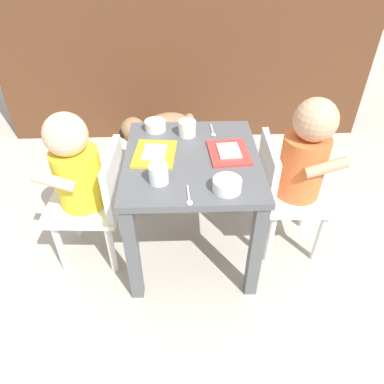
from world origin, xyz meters
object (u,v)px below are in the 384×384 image
dog (159,131)px  seated_child_left (80,174)px  seated_child_right (301,162)px  water_cup_right (159,175)px  water_cup_left (187,129)px  dining_table (192,177)px  food_tray_right (229,152)px  spoon_by_right_tray (213,132)px  cereal_bowl_left_side (227,185)px  food_tray_left (155,153)px  veggie_bowl_far (155,125)px  spoon_by_left_tray (189,197)px

dog → seated_child_left: bearing=-111.5°
seated_child_right → water_cup_right: (-0.52, -0.16, 0.07)m
water_cup_left → seated_child_right: bearing=-19.6°
seated_child_right → water_cup_right: seated_child_right is taller
dining_table → seated_child_left: seated_child_left is taller
food_tray_right → spoon_by_right_tray: bearing=106.1°
cereal_bowl_left_side → seated_child_right: bearing=34.2°
seated_child_right → water_cup_left: size_ratio=9.89×
water_cup_left → food_tray_right: bearing=-43.5°
food_tray_left → spoon_by_right_tray: 0.27m
dining_table → spoon_by_right_tray: spoon_by_right_tray is taller
seated_child_right → veggie_bowl_far: (-0.55, 0.20, 0.06)m
food_tray_right → veggie_bowl_far: 0.33m
dog → food_tray_right: food_tray_right is taller
water_cup_left → seated_child_left: bearing=-155.7°
seated_child_left → seated_child_right: (0.81, 0.03, 0.01)m
dog → spoon_by_right_tray: 0.56m
seated_child_right → dog: 0.85m
spoon_by_left_tray → food_tray_right: bearing=58.9°
food_tray_right → cereal_bowl_left_side: 0.22m
seated_child_left → food_tray_left: seated_child_left is taller
dining_table → veggie_bowl_far: (-0.14, 0.21, 0.11)m
seated_child_right → spoon_by_right_tray: seated_child_right is taller
spoon_by_right_tray → veggie_bowl_far: bearing=173.2°
seated_child_left → food_tray_left: bearing=7.8°
dining_table → seated_child_right: bearing=1.4°
spoon_by_right_tray → seated_child_right: bearing=-28.0°
dining_table → dog: dining_table is taller
spoon_by_right_tray → cereal_bowl_left_side: bearing=-87.8°
water_cup_left → dog: bearing=106.8°
food_tray_left → spoon_by_left_tray: bearing=-65.3°
food_tray_left → spoon_by_left_tray: size_ratio=1.99×
water_cup_right → cereal_bowl_left_side: (0.22, -0.05, -0.01)m
veggie_bowl_far → water_cup_left: bearing=-20.1°
cereal_bowl_left_side → food_tray_right: bearing=81.7°
water_cup_left → spoon_by_right_tray: 0.11m
dog → water_cup_left: 0.55m
food_tray_left → cereal_bowl_left_side: bearing=-42.2°
dining_table → water_cup_left: bearing=94.7°
seated_child_left → food_tray_right: (0.54, 0.04, 0.06)m
food_tray_right → spoon_by_right_tray: (-0.05, 0.16, -0.00)m
food_tray_left → water_cup_right: 0.17m
seated_child_left → food_tray_left: (0.27, 0.04, 0.06)m
water_cup_right → spoon_by_right_tray: water_cup_right is taller
seated_child_left → spoon_by_right_tray: (0.50, 0.20, 0.06)m
water_cup_right → spoon_by_right_tray: 0.38m
seated_child_left → water_cup_left: size_ratio=9.50×
food_tray_right → spoon_by_left_tray: 0.30m
food_tray_left → spoon_by_right_tray: bearing=35.5°
food_tray_left → dog: bearing=91.7°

